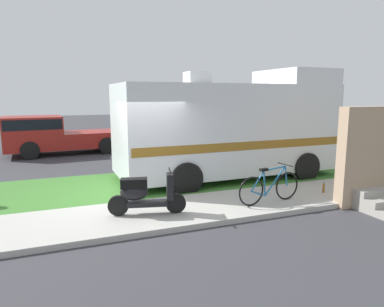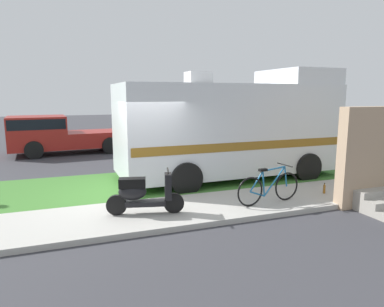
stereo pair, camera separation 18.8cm
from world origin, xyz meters
The scene contains 11 objects.
ground_plane centered at (0.00, 0.00, 0.00)m, with size 80.00×80.00×0.00m, color #38383D.
sidewalk centered at (0.00, -1.20, 0.06)m, with size 24.00×2.00×0.12m.
grass_strip centered at (0.00, 1.50, 0.04)m, with size 24.00×3.40×0.08m.
motorhome_rv centered at (3.24, 1.46, 1.66)m, with size 6.93×2.86×3.48m.
scooter centered at (-0.21, -1.26, 0.58)m, with size 1.65×0.64×0.97m.
bicycle centered at (2.76, -1.54, 0.51)m, with size 1.77×0.52×0.90m.
pickup_truck_near centered at (7.43, 5.68, 0.97)m, with size 5.86×2.40×1.81m.
pickup_truck_far centered at (-2.07, 8.42, 0.93)m, with size 5.46×2.48×1.74m.
porch_steps centered at (5.25, -2.29, 0.97)m, with size 2.00×1.26×2.40m.
bottle_green centered at (5.53, -1.58, 0.24)m, with size 0.07×0.07×0.29m.
bottle_spare centered at (4.59, -1.32, 0.24)m, with size 0.06×0.06×0.27m.
Camera 1 is at (-1.82, -8.26, 2.67)m, focal length 32.19 mm.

